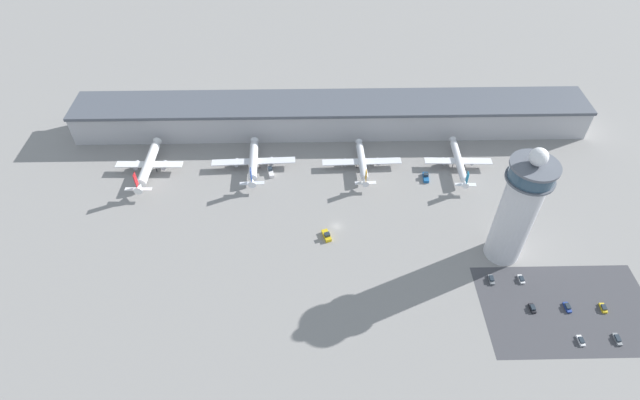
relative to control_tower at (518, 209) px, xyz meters
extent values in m
plane|color=gray|center=(-67.06, 16.04, -25.70)|extent=(1000.00, 1000.00, 0.00)
cube|color=#B2B2B7|center=(-67.06, 86.04, -17.92)|extent=(263.03, 22.00, 15.56)
cube|color=#4C515B|center=(-67.06, 86.04, -9.34)|extent=(263.03, 25.00, 1.60)
cylinder|color=silver|center=(0.00, 0.00, -5.34)|extent=(14.03, 14.03, 40.70)
cylinder|color=#565B66|center=(0.00, 0.00, 15.41)|extent=(17.55, 17.55, 0.80)
cylinder|color=#334C60|center=(0.00, 0.00, 18.42)|extent=(16.15, 16.15, 5.23)
cylinder|color=#565B66|center=(0.00, 0.00, 21.54)|extent=(17.55, 17.55, 1.00)
sphere|color=white|center=(0.00, 0.00, 25.33)|extent=(6.58, 6.58, 6.58)
cube|color=#424247|center=(17.37, -27.44, -25.69)|extent=(64.00, 40.00, 0.01)
cylinder|color=white|center=(-155.45, 53.62, -20.84)|extent=(5.00, 27.88, 4.36)
cone|color=white|center=(-155.09, 69.47, -20.84)|extent=(4.45, 4.03, 4.36)
cone|color=white|center=(-155.84, 37.11, -20.84)|extent=(4.05, 5.32, 3.93)
cube|color=white|center=(-155.44, 54.17, -21.60)|extent=(31.99, 5.14, 0.44)
cylinder|color=#A8A8B2|center=(-162.11, 55.33, -22.92)|extent=(2.51, 4.85, 2.40)
cylinder|color=#A8A8B2|center=(-148.72, 55.02, -22.92)|extent=(2.51, 4.85, 2.40)
cube|color=red|center=(-155.86, 36.06, -15.16)|extent=(0.36, 2.81, 6.98)
cube|color=white|center=(-155.87, 35.67, -20.40)|extent=(12.26, 2.28, 0.24)
cylinder|color=black|center=(-155.16, 66.30, -24.36)|extent=(0.28, 0.28, 2.68)
cylinder|color=black|center=(-152.41, 53.30, -24.36)|extent=(0.28, 0.28, 2.68)
cylinder|color=black|center=(-158.51, 53.44, -24.36)|extent=(0.28, 0.28, 2.68)
cylinder|color=silver|center=(-105.59, 55.39, -21.28)|extent=(4.98, 25.16, 4.03)
cone|color=silver|center=(-106.13, 69.71, -21.28)|extent=(4.17, 3.78, 4.03)
cone|color=silver|center=(-105.02, 40.47, -21.28)|extent=(3.81, 4.97, 3.63)
cube|color=silver|center=(-105.61, 55.89, -21.98)|extent=(40.44, 5.92, 0.44)
cylinder|color=#A8A8B2|center=(-114.10, 56.57, -23.20)|extent=(2.38, 4.52, 2.22)
cylinder|color=#A8A8B2|center=(-97.19, 57.21, -23.20)|extent=(2.38, 4.52, 2.22)
cube|color=navy|center=(-104.99, 39.50, -16.03)|extent=(0.41, 2.81, 6.45)
cube|color=silver|center=(-104.97, 39.10, -20.87)|extent=(11.36, 2.43, 0.24)
cylinder|color=black|center=(-106.01, 66.69, -24.49)|extent=(0.28, 0.28, 2.40)
cylinder|color=black|center=(-102.75, 55.20, -24.49)|extent=(0.28, 0.28, 2.40)
cylinder|color=black|center=(-108.40, 54.98, -24.49)|extent=(0.28, 0.28, 2.40)
cylinder|color=silver|center=(-53.16, 54.65, -21.75)|extent=(4.06, 24.90, 3.50)
cone|color=silver|center=(-53.47, 68.63, -21.75)|extent=(3.57, 3.23, 3.50)
cone|color=silver|center=(-52.83, 40.14, -21.75)|extent=(3.24, 4.27, 3.15)
cube|color=silver|center=(-53.17, 55.14, -22.37)|extent=(38.41, 5.26, 0.44)
cylinder|color=#A8A8B2|center=(-61.23, 55.96, -23.43)|extent=(2.01, 3.89, 1.93)
cylinder|color=#A8A8B2|center=(-45.14, 56.32, -23.43)|extent=(2.01, 3.89, 1.93)
cube|color=orange|center=(-52.81, 39.30, -17.20)|extent=(0.36, 2.81, 5.60)
cube|color=silver|center=(-52.80, 38.90, -21.40)|extent=(9.84, 2.22, 0.24)
cylinder|color=black|center=(-53.41, 65.86, -24.60)|extent=(0.28, 0.28, 2.19)
cylinder|color=black|center=(-50.70, 54.40, -24.60)|extent=(0.28, 0.28, 2.19)
cylinder|color=black|center=(-55.60, 54.29, -24.60)|extent=(0.28, 0.28, 2.19)
cylinder|color=white|center=(-6.51, 53.69, -21.37)|extent=(4.43, 28.14, 3.41)
cone|color=white|center=(-5.94, 69.23, -21.37)|extent=(3.52, 3.19, 3.41)
cone|color=white|center=(-7.10, 37.64, -21.37)|extent=(3.22, 4.20, 3.07)
cube|color=white|center=(-6.49, 54.25, -21.96)|extent=(32.52, 5.58, 0.44)
cylinder|color=#A8A8B2|center=(-13.25, 55.50, -23.00)|extent=(2.01, 3.82, 1.88)
cylinder|color=#A8A8B2|center=(0.34, 55.00, -23.00)|extent=(2.01, 3.82, 1.88)
cube|color=#197FB2|center=(-7.13, 36.82, -16.93)|extent=(0.40, 2.81, 5.46)
cube|color=white|center=(-7.14, 36.42, -21.03)|extent=(9.62, 2.35, 0.24)
cylinder|color=black|center=(-6.04, 66.50, -24.38)|extent=(0.28, 0.28, 2.62)
cylinder|color=black|center=(-4.13, 53.36, -24.38)|extent=(0.28, 0.28, 2.62)
cylinder|color=black|center=(-8.91, 53.54, -24.38)|extent=(0.28, 0.28, 2.62)
cube|color=black|center=(-97.36, 51.43, -25.64)|extent=(3.65, 6.68, 0.12)
cube|color=silver|center=(-97.36, 51.43, -24.95)|extent=(4.03, 7.87, 1.50)
cube|color=#232D38|center=(-97.54, 52.16, -23.59)|extent=(2.49, 2.68, 1.23)
cube|color=black|center=(-23.21, 46.03, -25.64)|extent=(2.77, 5.66, 0.12)
cube|color=#195699|center=(-23.21, 46.03, -25.01)|extent=(2.94, 6.72, 1.38)
cube|color=#232D38|center=(-23.17, 46.69, -23.75)|extent=(2.33, 2.11, 1.13)
cube|color=black|center=(-71.54, 10.02, -25.64)|extent=(3.92, 5.83, 0.12)
cube|color=gold|center=(-71.54, 10.02, -24.93)|extent=(4.32, 6.84, 1.53)
cube|color=#232D38|center=(-71.35, 9.41, -23.54)|extent=(2.72, 2.49, 1.25)
cube|color=black|center=(17.35, -27.06, -25.64)|extent=(1.86, 3.81, 0.12)
cube|color=navy|center=(17.35, -27.06, -25.27)|extent=(1.96, 4.53, 0.85)
cube|color=#232D38|center=(17.34, -26.95, -24.50)|extent=(1.66, 2.52, 0.69)
cube|color=black|center=(30.61, -27.58, -25.64)|extent=(1.87, 3.57, 0.12)
cube|color=gold|center=(30.61, -27.58, -25.28)|extent=(1.97, 4.24, 0.83)
cube|color=#232D38|center=(30.61, -27.69, -24.53)|extent=(1.68, 2.35, 0.68)
cube|color=black|center=(16.97, -40.78, -25.64)|extent=(1.78, 3.59, 0.12)
cube|color=silver|center=(16.97, -40.78, -25.32)|extent=(1.87, 4.27, 0.75)
cube|color=#232D38|center=(16.98, -40.89, -24.64)|extent=(1.61, 2.36, 0.62)
cube|color=black|center=(30.12, -40.51, -25.64)|extent=(1.70, 4.02, 0.12)
cube|color=slate|center=(30.12, -40.51, -25.31)|extent=(1.77, 4.78, 0.77)
cube|color=#232D38|center=(30.12, -40.39, -24.62)|extent=(1.56, 2.63, 0.63)
cube|color=black|center=(4.15, -27.15, -25.64)|extent=(1.80, 3.44, 0.12)
cube|color=black|center=(4.15, -27.15, -25.29)|extent=(1.89, 4.09, 0.81)
cube|color=#232D38|center=(4.15, -27.25, -24.55)|extent=(1.63, 2.26, 0.66)
cube|color=black|center=(4.07, -13.87, -25.64)|extent=(1.88, 3.61, 0.12)
cube|color=silver|center=(4.07, -13.87, -25.32)|extent=(1.98, 4.28, 0.76)
cube|color=#232D38|center=(4.07, -13.97, -24.62)|extent=(1.68, 2.39, 0.62)
cube|color=black|center=(-7.70, -13.87, -25.64)|extent=(1.81, 3.89, 0.12)
cube|color=slate|center=(-7.70, -13.87, -25.26)|extent=(1.90, 4.62, 0.87)
cube|color=#232D38|center=(-7.70, -13.76, -24.47)|extent=(1.62, 2.56, 0.71)
camera|label=1|loc=(-77.02, -129.63, 133.77)|focal=28.00mm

